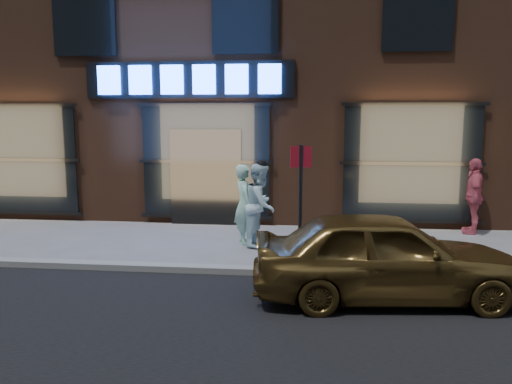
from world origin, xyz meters
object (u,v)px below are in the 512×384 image
man_bowtie (244,204)px  passerby (474,196)px  gold_sedan (385,256)px  man_cap (261,205)px  sign_post (300,197)px

man_bowtie → passerby: bearing=-95.7°
passerby → gold_sedan: (-2.66, -4.59, -0.21)m
passerby → gold_sedan: passerby is taller
man_bowtie → man_cap: size_ratio=0.98×
gold_sedan → sign_post: size_ratio=1.75×
man_cap → sign_post: bearing=-143.9°
man_cap → passerby: size_ratio=0.99×
man_cap → passerby: 5.08m
passerby → sign_post: size_ratio=0.79×
man_cap → sign_post: 2.13m
man_bowtie → man_cap: (0.37, -0.13, 0.02)m
man_bowtie → man_cap: bearing=-131.1°
man_cap → gold_sedan: man_cap is taller
man_cap → passerby: (4.81, 1.64, 0.01)m
man_cap → man_bowtie: bearing=82.3°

